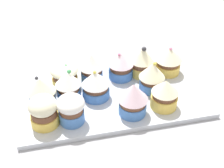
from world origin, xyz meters
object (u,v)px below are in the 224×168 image
cupcake_8 (64,74)px  cupcake_12 (169,60)px  baking_tray (112,96)px  cupcake_11 (142,61)px  cupcake_0 (43,111)px  cupcake_10 (121,65)px  cupcake_1 (71,109)px  cupcake_6 (96,84)px  cupcake_4 (42,92)px  cupcake_7 (152,76)px  cupcake_5 (68,85)px  cupcake_2 (133,98)px  cupcake_3 (165,94)px  cupcake_9 (91,67)px

cupcake_8 → cupcake_12: bearing=-0.2°
baking_tray → cupcake_11: (9.03, 6.26, 4.63)cm
cupcake_0 → cupcake_10: 23.06cm
cupcake_1 → cupcake_6: size_ratio=0.91×
cupcake_4 → cupcake_6: cupcake_4 is taller
cupcake_4 → cupcake_10: 20.56cm
cupcake_12 → cupcake_4: bearing=-168.5°
cupcake_12 → cupcake_7: bearing=-138.0°
cupcake_4 → cupcake_5: same height
cupcake_1 → cupcake_5: bearing=88.1°
cupcake_6 → baking_tray: bearing=0.9°
cupcake_0 → cupcake_11: bearing=27.1°
cupcake_4 → cupcake_10: size_ratio=1.09×
cupcake_5 → cupcake_7: same height
cupcake_10 → cupcake_2: bearing=-93.1°
cupcake_12 → cupcake_6: bearing=-163.2°
cupcake_10 → cupcake_12: cupcake_12 is taller
cupcake_0 → cupcake_4: size_ratio=0.92×
cupcake_2 → cupcake_10: 13.46cm
baking_tray → cupcake_2: bearing=-67.7°
cupcake_5 → cupcake_11: (18.87, 5.54, 0.26)cm
cupcake_0 → cupcake_10: (19.26, 12.69, -0.09)cm
cupcake_10 → cupcake_8: bearing=-178.4°
cupcake_12 → cupcake_0: bearing=-158.8°
cupcake_11 → cupcake_7: bearing=-85.7°
cupcake_5 → cupcake_11: cupcake_11 is taller
cupcake_1 → cupcake_11: (19.12, 13.11, 0.59)cm
baking_tray → cupcake_2: (2.92, -7.12, 4.61)cm
cupcake_5 → cupcake_6: cupcake_5 is taller
cupcake_6 → cupcake_5: bearing=172.8°
cupcake_12 → cupcake_11: bearing=176.6°
cupcake_2 → cupcake_11: size_ratio=0.94×
cupcake_0 → cupcake_3: size_ratio=1.01×
baking_tray → cupcake_1: (-10.09, -6.86, 4.04)cm
baking_tray → cupcake_1: size_ratio=6.53×
cupcake_1 → cupcake_9: (6.43, 13.16, 0.58)cm
baking_tray → cupcake_9: size_ratio=5.59×
cupcake_5 → cupcake_7: bearing=-1.8°
cupcake_1 → cupcake_5: (0.24, 7.57, 0.33)cm
cupcake_7 → cupcake_12: 8.55cm
cupcake_4 → cupcake_5: size_ratio=1.01×
cupcake_4 → cupcake_6: bearing=2.6°
cupcake_2 → cupcake_3: 7.37cm
cupcake_1 → cupcake_4: (-5.63, 6.27, 0.43)cm
cupcake_9 → cupcake_4: bearing=-150.2°
cupcake_2 → cupcake_8: bearing=135.3°
cupcake_6 → cupcake_1: bearing=-132.9°
baking_tray → cupcake_5: 10.79cm
cupcake_11 → cupcake_12: size_ratio=1.13×
cupcake_7 → cupcake_10: size_ratio=1.08×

